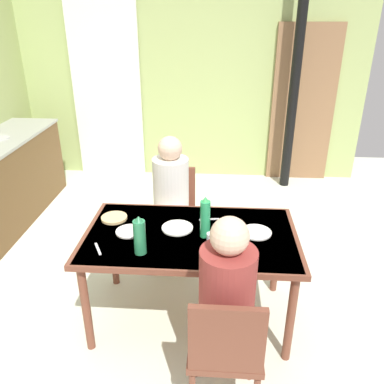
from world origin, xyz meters
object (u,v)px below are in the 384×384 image
Objects in this scene: chair_near_diner at (225,349)px; water_bottle_green_far at (205,218)px; person_far_diner at (171,187)px; serving_bowl_center at (231,255)px; person_near_diner at (227,289)px; water_bottle_green_near at (140,236)px; dining_table at (191,243)px; chair_far_diner at (173,210)px.

chair_near_diner is 2.91× the size of water_bottle_green_far.
serving_bowl_center is (0.48, -0.93, -0.03)m from person_far_diner.
person_near_diner reaches higher than chair_near_diner.
water_bottle_green_near is 0.58m from serving_bowl_center.
serving_bowl_center reaches higher than dining_table.
person_far_diner is at bearing 109.45° from person_near_diner.
chair_near_diner is at bearing 106.24° from chair_far_diner.
chair_near_diner is (0.24, -0.78, -0.16)m from dining_table.
person_far_diner is at bearing 107.71° from chair_near_diner.
chair_far_diner is at bearing 114.50° from serving_bowl_center.
dining_table is at bearing 108.28° from person_far_diner.
chair_near_diner is 0.84m from water_bottle_green_near.
chair_near_diner is 1.00× the size of chair_far_diner.
dining_table is 0.40m from serving_bowl_center.
water_bottle_green_near is at bearing -140.31° from dining_table.
chair_far_diner is 3.30× the size of water_bottle_green_near.
person_far_diner reaches higher than chair_far_diner.
water_bottle_green_near is 0.46m from water_bottle_green_far.
serving_bowl_center is at bearing 114.50° from chair_far_diner.
water_bottle_green_far is (0.10, -0.02, 0.21)m from dining_table.
water_bottle_green_near is at bearing 144.00° from person_near_diner.
dining_table is at bearing 39.69° from water_bottle_green_near.
chair_far_diner is (-0.45, 1.56, 0.00)m from chair_near_diner.
chair_near_diner is 5.12× the size of serving_bowl_center.
water_bottle_green_far is 0.33m from serving_bowl_center.
person_near_diner is 2.58× the size of water_bottle_green_far.
water_bottle_green_far is at bearing 100.55° from chair_near_diner.
chair_far_diner is 5.12× the size of serving_bowl_center.
serving_bowl_center is (0.03, 0.36, -0.03)m from person_near_diner.
water_bottle_green_far is at bearing 111.36° from chair_far_diner.
dining_table is 0.70m from person_near_diner.
person_near_diner is at bearing 90.00° from chair_near_diner.
water_bottle_green_near is (-0.09, -0.89, 0.07)m from person_far_diner.
chair_far_diner is 1.52m from person_near_diner.
person_far_diner reaches higher than chair_near_diner.
chair_near_diner reaches higher than serving_bowl_center.
person_near_diner is at bearing -94.70° from serving_bowl_center.
person_near_diner is 2.92× the size of water_bottle_green_near.
chair_far_diner is at bearing 111.36° from water_bottle_green_far.
water_bottle_green_far is at bearing -11.49° from dining_table.
chair_near_diner is 0.56m from serving_bowl_center.
person_far_diner is (-0.21, 0.64, 0.13)m from dining_table.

